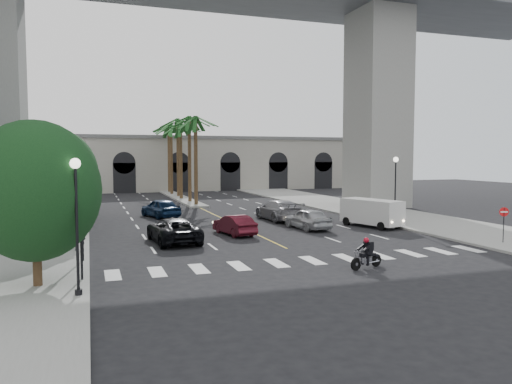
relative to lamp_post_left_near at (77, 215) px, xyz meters
name	(u,v)px	position (x,y,z in m)	size (l,w,h in m)	color
ground	(301,255)	(11.40, 5.00, -3.22)	(140.00, 140.00, 0.00)	black
sidewalk_left	(32,229)	(-3.60, 20.00, -3.15)	(8.00, 100.00, 0.15)	gray
sidewalk_right	(384,214)	(26.40, 20.00, -3.15)	(8.00, 100.00, 0.15)	gray
median	(180,198)	(11.40, 43.00, -3.12)	(2.00, 24.00, 0.20)	gray
pier_building	(161,163)	(11.40, 60.00, 1.04)	(71.00, 10.50, 8.50)	#B1AA9F
bridge	(242,19)	(14.82, 27.00, 15.29)	(75.00, 13.00, 26.00)	gray
palm_a	(195,121)	(11.40, 33.00, 5.88)	(3.20, 3.20, 10.30)	#47331E
palm_b	(189,121)	(11.50, 37.00, 6.15)	(3.20, 3.20, 10.60)	#47331E
palm_c	(180,127)	(11.20, 41.00, 5.69)	(3.20, 3.20, 10.10)	#47331E
palm_d	(178,123)	(11.55, 45.00, 6.43)	(3.20, 3.20, 10.90)	#47331E
palm_e	(171,128)	(11.30, 49.00, 5.97)	(3.20, 3.20, 10.40)	#47331E
palm_f	(169,128)	(11.60, 53.00, 6.24)	(3.20, 3.20, 10.70)	#47331E
street_tree_near	(35,191)	(-1.60, 2.00, 0.80)	(5.20, 5.20, 6.89)	#382616
street_tree_mid	(55,175)	(-1.60, 15.00, 0.99)	(5.44, 5.44, 7.21)	#382616
street_tree_far	(64,173)	(-1.60, 27.00, 0.68)	(5.04, 5.04, 6.68)	#382616
lamp_post_left_near	(77,215)	(0.00, 0.00, 0.00)	(0.40, 0.40, 5.35)	black
lamp_post_left_far	(83,184)	(0.00, 21.00, 0.00)	(0.40, 0.40, 5.35)	black
lamp_post_right	(395,185)	(22.80, 13.00, 0.00)	(0.40, 0.40, 5.35)	black
traffic_signal_near	(81,225)	(0.10, 2.50, -0.71)	(0.25, 0.18, 3.65)	black
traffic_signal_far	(82,214)	(0.10, 6.50, -0.71)	(0.25, 0.18, 3.65)	black
motorcycle_rider	(367,254)	(13.14, 1.02, -2.53)	(2.03, 0.83, 1.52)	black
car_a	(308,219)	(15.81, 13.79, -2.44)	(1.84, 4.56, 1.55)	#A4A6A9
car_b	(234,225)	(9.90, 12.94, -2.53)	(1.46, 4.18, 1.38)	#490E19
car_c	(173,230)	(5.43, 11.22, -2.44)	(2.59, 5.61, 1.56)	black
car_d	(279,210)	(15.59, 19.19, -2.36)	(2.41, 5.94, 1.72)	slate
car_e	(161,208)	(6.42, 24.35, -2.38)	(1.98, 4.91, 1.67)	#0E2242
cargo_van	(372,212)	(20.91, 13.23, -2.05)	(3.18, 5.25, 2.10)	silver
pedestrian_a	(79,233)	(-0.10, 9.42, -2.10)	(0.71, 0.46, 1.93)	black
pedestrian_b	(72,224)	(-0.63, 13.86, -2.14)	(0.90, 0.70, 1.86)	black
do_not_enter_sign	(504,218)	(24.40, 3.96, -1.55)	(0.54, 0.24, 2.31)	black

